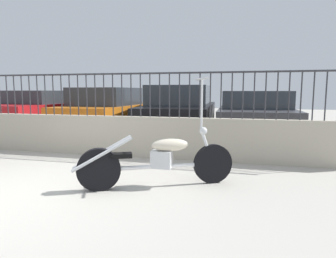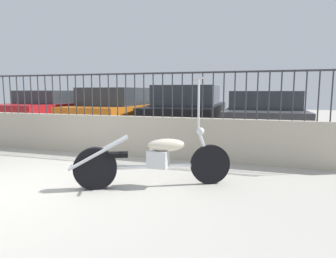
% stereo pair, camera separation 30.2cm
% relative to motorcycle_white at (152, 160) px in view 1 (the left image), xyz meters
% --- Properties ---
extents(ground_plane, '(40.00, 40.00, 0.00)m').
position_rel_motorcycle_white_xyz_m(ground_plane, '(-1.76, -0.80, -0.38)').
color(ground_plane, '#ADA89E').
extents(low_wall, '(9.61, 0.18, 0.81)m').
position_rel_motorcycle_white_xyz_m(low_wall, '(-1.76, 1.78, 0.02)').
color(low_wall, '#B2A893').
rests_on(low_wall, ground_plane).
extents(fence_railing, '(9.61, 0.04, 0.87)m').
position_rel_motorcycle_white_xyz_m(fence_railing, '(-1.76, 1.78, 1.00)').
color(fence_railing, '#2D2D33').
rests_on(fence_railing, low_wall).
extents(motorcycle_white, '(2.06, 1.09, 1.51)m').
position_rel_motorcycle_white_xyz_m(motorcycle_white, '(0.00, 0.00, 0.00)').
color(motorcycle_white, black).
rests_on(motorcycle_white, ground_plane).
extents(car_red, '(2.33, 4.67, 1.33)m').
position_rel_motorcycle_white_xyz_m(car_red, '(-5.06, 4.86, 0.30)').
color(car_red, black).
rests_on(car_red, ground_plane).
extents(car_orange, '(2.02, 4.08, 1.42)m').
position_rel_motorcycle_white_xyz_m(car_orange, '(-2.92, 4.83, 0.32)').
color(car_orange, black).
rests_on(car_orange, ground_plane).
extents(car_black, '(2.01, 4.54, 1.47)m').
position_rel_motorcycle_white_xyz_m(car_black, '(-0.57, 4.71, 0.35)').
color(car_black, black).
rests_on(car_black, ground_plane).
extents(car_dark_grey, '(1.91, 4.28, 1.32)m').
position_rel_motorcycle_white_xyz_m(car_dark_grey, '(1.50, 4.57, 0.29)').
color(car_dark_grey, black).
rests_on(car_dark_grey, ground_plane).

